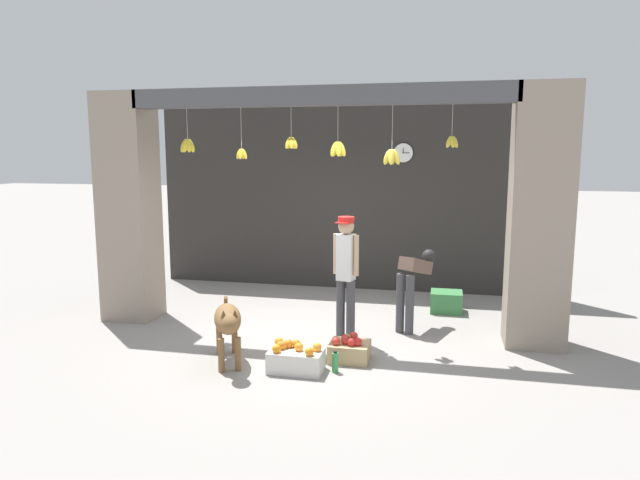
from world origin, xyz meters
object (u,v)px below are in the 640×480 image
Objects in this scene: worker_stooping at (413,279)px; produce_box_green at (446,302)px; shopkeeper at (346,269)px; fruit_crate_oranges at (295,359)px; wall_clock at (403,153)px; dog at (228,321)px; fruit_crate_apples at (349,349)px; water_bottle at (335,362)px.

worker_stooping is 2.24× the size of produce_box_green.
fruit_crate_oranges is at bearing 87.84° from shopkeeper.
worker_stooping is at bearing 56.94° from fruit_crate_oranges.
shopkeeper reaches higher than fruit_crate_oranges.
wall_clock is at bearing -85.61° from shopkeeper.
dog is 3.10× the size of wall_clock.
dog is 1.64m from shopkeeper.
wall_clock reaches higher than fruit_crate_oranges.
produce_box_green is at bearing 90.55° from worker_stooping.
dog is 4.53m from wall_clock.
fruit_crate_apples is at bearing 117.84° from shopkeeper.
fruit_crate_oranges is 1.27× the size of produce_box_green.
worker_stooping is 2.29× the size of fruit_crate_apples.
dog is 2.60m from worker_stooping.
shopkeeper is 3.50× the size of fruit_crate_apples.
wall_clock reaches higher than water_bottle.
shopkeeper is 3.09m from wall_clock.
dog is 0.99× the size of worker_stooping.
shopkeeper reaches higher than produce_box_green.
shopkeeper is at bearing 94.15° from water_bottle.
water_bottle is (1.22, 0.01, -0.38)m from dog.
wall_clock reaches higher than dog.
dog reaches higher than fruit_crate_apples.
produce_box_green is at bearing 113.76° from dog.
fruit_crate_oranges is 0.43m from water_bottle.
worker_stooping is (0.81, 0.61, -0.23)m from shopkeeper.
worker_stooping reaches higher than water_bottle.
fruit_crate_oranges is at bearing -171.49° from water_bottle.
worker_stooping reaches higher than fruit_crate_apples.
worker_stooping is at bearing 66.99° from water_bottle.
wall_clock reaches higher than produce_box_green.
water_bottle is (0.08, -1.10, -0.80)m from shopkeeper.
water_bottle is (-0.09, -0.38, -0.02)m from fruit_crate_apples.
dog is 2.23× the size of produce_box_green.
worker_stooping is at bearing -128.32° from shopkeeper.
dog is at bearing 58.70° from shopkeeper.
wall_clock is (0.83, 3.86, 2.20)m from fruit_crate_oranges.
produce_box_green reaches higher than water_bottle.
shopkeeper is 2.69× the size of fruit_crate_oranges.
dog reaches higher than produce_box_green.
shopkeeper is at bearing 103.32° from fruit_crate_apples.
fruit_crate_apples is at bearing -115.32° from produce_box_green.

